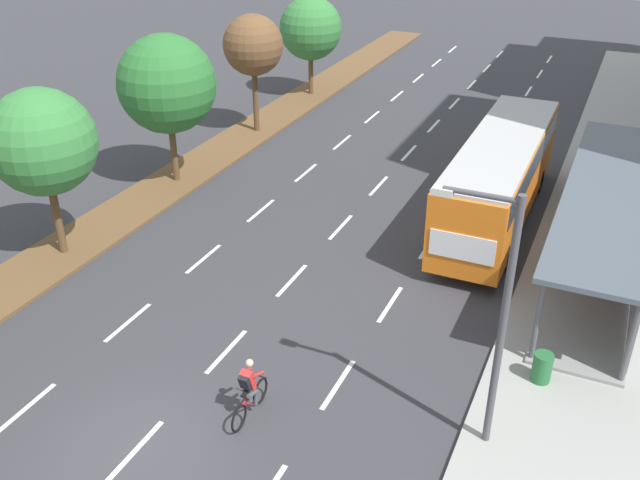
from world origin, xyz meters
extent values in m
plane|color=#38383D|center=(0.00, 0.00, 0.00)|extent=(140.00, 140.00, 0.00)
cube|color=brown|center=(-8.30, 20.00, 0.06)|extent=(2.60, 52.00, 0.12)
cube|color=#9E9E99|center=(9.25, 20.00, 0.07)|extent=(4.50, 52.00, 0.15)
cube|color=white|center=(-3.50, -0.16, 0.00)|extent=(0.14, 2.18, 0.01)
cube|color=white|center=(-3.50, 4.08, 0.00)|extent=(0.14, 2.18, 0.01)
cube|color=white|center=(-3.50, 8.33, 0.00)|extent=(0.14, 2.18, 0.01)
cube|color=white|center=(-3.50, 12.58, 0.00)|extent=(0.14, 2.18, 0.01)
cube|color=white|center=(-3.50, 16.83, 0.00)|extent=(0.14, 2.18, 0.01)
cube|color=white|center=(-3.50, 21.07, 0.00)|extent=(0.14, 2.18, 0.01)
cube|color=white|center=(-3.50, 25.32, 0.00)|extent=(0.14, 2.18, 0.01)
cube|color=white|center=(-3.50, 29.57, 0.00)|extent=(0.14, 2.18, 0.01)
cube|color=white|center=(-3.50, 33.82, 0.00)|extent=(0.14, 2.18, 0.01)
cube|color=white|center=(-3.50, 38.06, 0.00)|extent=(0.14, 2.18, 0.01)
cube|color=white|center=(-3.50, 42.31, 0.00)|extent=(0.14, 2.18, 0.01)
cube|color=white|center=(0.00, -0.16, 0.00)|extent=(0.14, 2.18, 0.01)
cube|color=white|center=(0.00, 4.08, 0.00)|extent=(0.14, 2.18, 0.01)
cube|color=white|center=(0.00, 8.33, 0.00)|extent=(0.14, 2.18, 0.01)
cube|color=white|center=(0.00, 12.58, 0.00)|extent=(0.14, 2.18, 0.01)
cube|color=white|center=(0.00, 16.83, 0.00)|extent=(0.14, 2.18, 0.01)
cube|color=white|center=(0.00, 21.07, 0.00)|extent=(0.14, 2.18, 0.01)
cube|color=white|center=(0.00, 25.32, 0.00)|extent=(0.14, 2.18, 0.01)
cube|color=white|center=(0.00, 29.57, 0.00)|extent=(0.14, 2.18, 0.01)
cube|color=white|center=(0.00, 33.82, 0.00)|extent=(0.14, 2.18, 0.01)
cube|color=white|center=(0.00, 38.06, 0.00)|extent=(0.14, 2.18, 0.01)
cube|color=white|center=(0.00, 42.31, 0.00)|extent=(0.14, 2.18, 0.01)
cube|color=white|center=(3.50, 4.08, 0.00)|extent=(0.14, 2.18, 0.01)
cube|color=white|center=(3.50, 8.33, 0.00)|extent=(0.14, 2.18, 0.01)
cube|color=white|center=(3.50, 12.58, 0.00)|extent=(0.14, 2.18, 0.01)
cube|color=white|center=(3.50, 16.83, 0.00)|extent=(0.14, 2.18, 0.01)
cube|color=white|center=(3.50, 21.07, 0.00)|extent=(0.14, 2.18, 0.01)
cube|color=white|center=(3.50, 25.32, 0.00)|extent=(0.14, 2.18, 0.01)
cube|color=white|center=(3.50, 29.57, 0.00)|extent=(0.14, 2.18, 0.01)
cube|color=white|center=(3.50, 33.82, 0.00)|extent=(0.14, 2.18, 0.01)
cube|color=white|center=(3.50, 38.06, 0.00)|extent=(0.14, 2.18, 0.01)
cube|color=white|center=(3.50, 42.31, 0.00)|extent=(0.14, 2.18, 0.01)
cube|color=gray|center=(9.25, 13.39, 0.20)|extent=(2.60, 13.03, 0.10)
cylinder|color=#56565B|center=(8.07, 7.13, 1.55)|extent=(0.16, 0.16, 2.60)
cylinder|color=#56565B|center=(8.07, 19.66, 1.55)|extent=(0.16, 0.16, 2.60)
cylinder|color=#56565B|center=(10.43, 7.13, 1.55)|extent=(0.16, 0.16, 2.60)
cube|color=#4C5660|center=(9.25, 13.39, 2.93)|extent=(2.90, 13.43, 0.16)
cube|color=orange|center=(5.25, 15.58, 1.85)|extent=(2.50, 11.20, 2.80)
cube|color=#2D3D4C|center=(5.25, 15.58, 2.70)|extent=(2.54, 10.30, 0.90)
cube|color=#B7B7B7|center=(5.25, 15.58, 3.31)|extent=(2.45, 10.98, 0.12)
cube|color=#2D3D4C|center=(5.25, 21.20, 2.20)|extent=(2.25, 0.06, 1.54)
cube|color=white|center=(5.25, 9.96, 1.65)|extent=(2.12, 0.04, 0.90)
cylinder|color=black|center=(4.15, 19.05, 0.50)|extent=(0.30, 1.00, 1.00)
cylinder|color=black|center=(6.35, 19.05, 0.50)|extent=(0.30, 1.00, 1.00)
cylinder|color=black|center=(4.15, 12.11, 0.50)|extent=(0.30, 1.00, 1.00)
cylinder|color=black|center=(6.35, 12.11, 0.50)|extent=(0.30, 1.00, 1.00)
torus|color=black|center=(1.93, 2.62, 0.36)|extent=(0.06, 0.72, 0.72)
torus|color=black|center=(1.93, 1.52, 0.36)|extent=(0.06, 0.72, 0.72)
cylinder|color=maroon|center=(1.93, 2.07, 0.64)|extent=(0.05, 0.93, 0.05)
cylinder|color=maroon|center=(1.93, 1.97, 0.46)|extent=(0.05, 0.57, 0.42)
cylinder|color=maroon|center=(1.93, 1.87, 0.66)|extent=(0.04, 0.04, 0.40)
cube|color=black|center=(1.93, 1.87, 0.86)|extent=(0.12, 0.24, 0.06)
cylinder|color=black|center=(1.93, 2.57, 0.91)|extent=(0.46, 0.04, 0.04)
cube|color=red|center=(1.93, 2.05, 1.19)|extent=(0.30, 0.36, 0.59)
cube|color=black|center=(1.93, 1.89, 1.21)|extent=(0.26, 0.26, 0.42)
sphere|color=beige|center=(1.93, 2.17, 1.61)|extent=(0.20, 0.20, 0.20)
cylinder|color=#4C4C56|center=(1.81, 2.02, 0.79)|extent=(0.12, 0.42, 0.25)
cylinder|color=#4C4C56|center=(1.81, 2.19, 0.53)|extent=(0.10, 0.17, 0.41)
cylinder|color=#4C4C56|center=(2.05, 2.02, 0.79)|extent=(0.12, 0.42, 0.25)
cylinder|color=#4C4C56|center=(2.05, 2.19, 0.53)|extent=(0.10, 0.17, 0.41)
cylinder|color=red|center=(1.76, 2.27, 1.24)|extent=(0.09, 0.47, 0.28)
cylinder|color=red|center=(2.10, 2.27, 1.24)|extent=(0.09, 0.47, 0.28)
cylinder|color=brown|center=(-8.25, 6.58, 1.51)|extent=(0.28, 0.28, 2.78)
sphere|color=#38843D|center=(-8.25, 6.58, 4.26)|extent=(3.61, 3.61, 3.61)
cylinder|color=brown|center=(-8.23, 13.59, 1.48)|extent=(0.28, 0.28, 2.72)
sphere|color=#2D7533|center=(-8.23, 13.59, 4.37)|extent=(4.07, 4.07, 4.07)
cylinder|color=brown|center=(-8.09, 20.60, 1.74)|extent=(0.28, 0.28, 3.25)
sphere|color=brown|center=(-8.09, 20.60, 4.48)|extent=(2.97, 2.97, 2.97)
cylinder|color=brown|center=(-8.26, 27.61, 1.35)|extent=(0.28, 0.28, 2.46)
sphere|color=#38843D|center=(-8.26, 27.61, 3.92)|extent=(3.58, 3.58, 3.58)
cylinder|color=#4C4C51|center=(7.60, 3.56, 3.40)|extent=(0.18, 0.18, 6.50)
cylinder|color=#4C4C51|center=(6.80, 3.56, 6.50)|extent=(1.60, 0.12, 0.12)
cube|color=silver|center=(6.00, 3.56, 6.43)|extent=(0.44, 0.24, 0.16)
cylinder|color=#286B38|center=(8.45, 6.33, 0.57)|extent=(0.52, 0.52, 0.85)
camera|label=1|loc=(9.12, -9.54, 12.51)|focal=39.33mm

